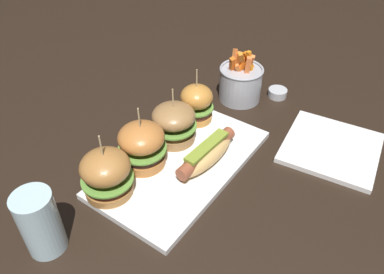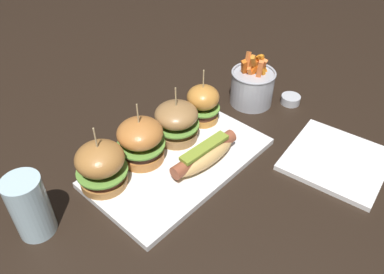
# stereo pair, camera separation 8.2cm
# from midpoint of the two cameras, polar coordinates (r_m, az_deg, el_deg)

# --- Properties ---
(ground_plane) EXTENTS (3.00, 3.00, 0.00)m
(ground_plane) POSITION_cam_midpoint_polar(r_m,az_deg,el_deg) (0.84, 0.98, -4.24)
(ground_plane) COLOR black
(platter_main) EXTENTS (0.40, 0.23, 0.01)m
(platter_main) POSITION_cam_midpoint_polar(r_m,az_deg,el_deg) (0.83, 0.98, -3.90)
(platter_main) COLOR white
(platter_main) RESTS_ON ground
(hot_dog) EXTENTS (0.17, 0.06, 0.05)m
(hot_dog) POSITION_cam_midpoint_polar(r_m,az_deg,el_deg) (0.81, 4.81, -2.79)
(hot_dog) COLOR #DFAD64
(hot_dog) RESTS_ON platter_main
(slider_far_left) EXTENTS (0.10, 0.10, 0.14)m
(slider_far_left) POSITION_cam_midpoint_polar(r_m,az_deg,el_deg) (0.75, -10.47, -4.33)
(slider_far_left) COLOR #A96F36
(slider_far_left) RESTS_ON platter_main
(slider_center_left) EXTENTS (0.10, 0.10, 0.14)m
(slider_center_left) POSITION_cam_midpoint_polar(r_m,az_deg,el_deg) (0.80, -4.80, -0.66)
(slider_center_left) COLOR #BB7134
(slider_center_left) RESTS_ON platter_main
(slider_center_right) EXTENTS (0.10, 0.10, 0.13)m
(slider_center_right) POSITION_cam_midpoint_polar(r_m,az_deg,el_deg) (0.86, 0.41, 2.24)
(slider_center_right) COLOR #9A6E40
(slider_center_right) RESTS_ON platter_main
(slider_far_right) EXTENTS (0.08, 0.08, 0.14)m
(slider_far_right) POSITION_cam_midpoint_polar(r_m,az_deg,el_deg) (0.91, 4.24, 4.94)
(slider_far_right) COLOR #C58034
(slider_far_right) RESTS_ON platter_main
(fries_bucket) EXTENTS (0.11, 0.11, 0.14)m
(fries_bucket) POSITION_cam_midpoint_polar(r_m,az_deg,el_deg) (1.02, 11.36, 7.42)
(fries_bucket) COLOR #A8AAB2
(fries_bucket) RESTS_ON ground
(sauce_ramekin) EXTENTS (0.05, 0.05, 0.02)m
(sauce_ramekin) POSITION_cam_midpoint_polar(r_m,az_deg,el_deg) (1.06, 16.75, 5.35)
(sauce_ramekin) COLOR #B7BABF
(sauce_ramekin) RESTS_ON ground
(side_plate) EXTENTS (0.23, 0.23, 0.01)m
(side_plate) POSITION_cam_midpoint_polar(r_m,az_deg,el_deg) (0.91, 23.28, -3.31)
(side_plate) COLOR white
(side_plate) RESTS_ON ground
(water_glass) EXTENTS (0.07, 0.07, 0.13)m
(water_glass) POSITION_cam_midpoint_polar(r_m,az_deg,el_deg) (0.71, -20.12, -9.93)
(water_glass) COLOR silver
(water_glass) RESTS_ON ground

